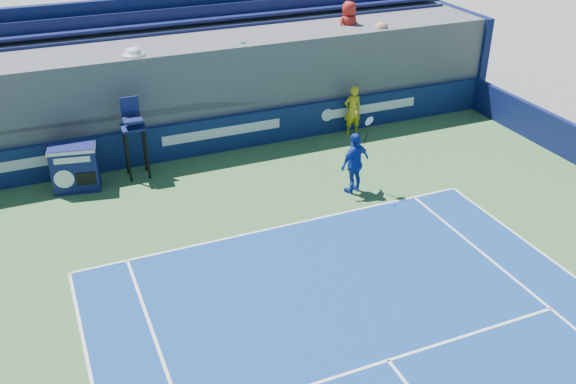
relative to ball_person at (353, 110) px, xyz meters
name	(u,v)px	position (x,y,z in m)	size (l,w,h in m)	color
ball_person	(353,110)	(0.00, 0.00, 0.00)	(0.64, 0.42, 1.74)	gold
back_hoarding	(222,134)	(-4.62, 0.40, -0.28)	(20.40, 0.21, 1.20)	#0D1D4C
match_clock	(75,167)	(-9.38, -0.53, -0.14)	(1.43, 0.95, 1.40)	#0F164F
umpire_chair	(133,130)	(-7.55, -0.33, 0.64)	(0.72, 0.72, 2.48)	black
tennis_player	(355,163)	(-1.95, -3.82, 0.06)	(1.17, 0.80, 2.57)	#1432A4
stadium_seating	(201,79)	(-4.64, 2.43, 0.96)	(21.00, 4.05, 4.40)	#505055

